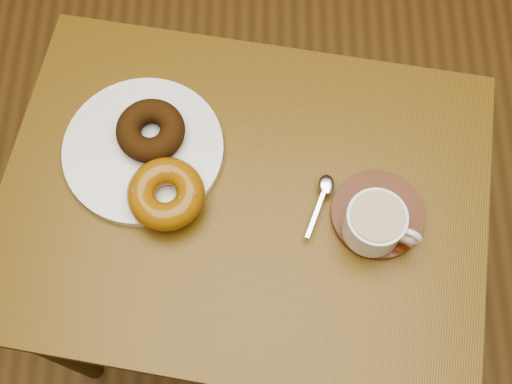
{
  "coord_description": "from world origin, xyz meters",
  "views": [
    {
      "loc": [
        -0.08,
        -0.46,
        1.62
      ],
      "look_at": [
        -0.09,
        -0.1,
        0.72
      ],
      "focal_mm": 45.0,
      "sensor_mm": 36.0,
      "label": 1
    }
  ],
  "objects_px": {
    "donut_plate": "(143,149)",
    "cafe_table": "(244,221)",
    "coffee_cup": "(376,223)",
    "saucer": "(377,215)"
  },
  "relations": [
    {
      "from": "saucer",
      "to": "coffee_cup",
      "type": "height_order",
      "value": "coffee_cup"
    },
    {
      "from": "cafe_table",
      "to": "coffee_cup",
      "type": "bearing_deg",
      "value": -7.11
    },
    {
      "from": "cafe_table",
      "to": "coffee_cup",
      "type": "height_order",
      "value": "coffee_cup"
    },
    {
      "from": "cafe_table",
      "to": "coffee_cup",
      "type": "xyz_separation_m",
      "value": [
        0.19,
        -0.06,
        0.16
      ]
    },
    {
      "from": "saucer",
      "to": "coffee_cup",
      "type": "relative_size",
      "value": 1.26
    },
    {
      "from": "cafe_table",
      "to": "donut_plate",
      "type": "relative_size",
      "value": 3.29
    },
    {
      "from": "donut_plate",
      "to": "coffee_cup",
      "type": "relative_size",
      "value": 2.27
    },
    {
      "from": "donut_plate",
      "to": "cafe_table",
      "type": "bearing_deg",
      "value": -25.44
    },
    {
      "from": "donut_plate",
      "to": "coffee_cup",
      "type": "xyz_separation_m",
      "value": [
        0.35,
        -0.13,
        0.04
      ]
    },
    {
      "from": "saucer",
      "to": "coffee_cup",
      "type": "xyz_separation_m",
      "value": [
        -0.01,
        -0.03,
        0.04
      ]
    }
  ]
}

